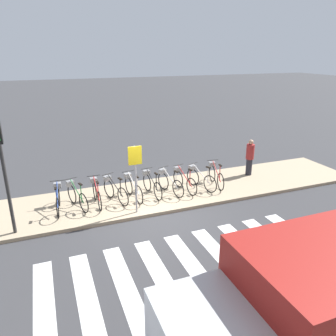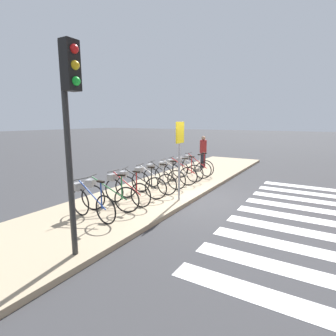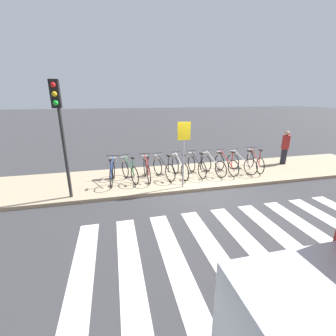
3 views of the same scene
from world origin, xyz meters
TOP-DOWN VIEW (x-y plane):
  - ground_plane at (0.00, 0.00)m, footprint 120.00×120.00m
  - sidewalk at (0.00, 1.49)m, footprint 17.94×2.99m
  - parked_bicycle_0 at (-2.97, 1.40)m, footprint 0.46×1.62m
  - parked_bicycle_1 at (-2.37, 1.45)m, footprint 0.63×1.55m
  - parked_bicycle_2 at (-1.69, 1.42)m, footprint 0.46×1.62m
  - parked_bicycle_3 at (-1.06, 1.44)m, footprint 0.66×1.54m
  - parked_bicycle_4 at (-0.38, 1.43)m, footprint 0.46×1.61m
  - parked_bicycle_5 at (0.35, 1.49)m, footprint 0.46×1.61m
  - parked_bicycle_6 at (1.03, 1.41)m, footprint 0.57×1.58m
  - parked_bicycle_7 at (1.63, 1.42)m, footprint 0.46×1.60m
  - parked_bicycle_8 at (2.30, 1.39)m, footprint 0.64×1.55m
  - parked_bicycle_9 at (3.04, 1.46)m, footprint 0.46×1.61m
  - truck at (0.49, -6.27)m, footprint 4.68×1.97m
  - pedestrian at (4.95, 1.94)m, footprint 0.34×0.34m
  - traffic_light at (-4.29, 0.24)m, footprint 0.24×0.40m
  - sign_post at (-0.56, 0.29)m, footprint 0.44×0.07m

SIDE VIEW (x-z plane):
  - ground_plane at x=0.00m, z-range 0.00..0.00m
  - sidewalk at x=0.00m, z-range 0.00..0.12m
  - parked_bicycle_0 at x=-2.97m, z-range 0.06..1.06m
  - parked_bicycle_1 at x=-2.37m, z-range 0.06..1.06m
  - parked_bicycle_2 at x=-1.69m, z-range 0.06..1.06m
  - parked_bicycle_3 at x=-1.06m, z-range 0.06..1.06m
  - parked_bicycle_4 at x=-0.38m, z-range 0.06..1.06m
  - parked_bicycle_5 at x=0.35m, z-range 0.06..1.06m
  - parked_bicycle_6 at x=1.03m, z-range 0.06..1.06m
  - parked_bicycle_7 at x=1.63m, z-range 0.06..1.06m
  - parked_bicycle_8 at x=2.30m, z-range 0.06..1.06m
  - parked_bicycle_9 at x=3.04m, z-range 0.06..1.06m
  - pedestrian at x=4.95m, z-range 0.15..1.72m
  - truck at x=0.49m, z-range 0.19..2.63m
  - sign_post at x=-0.56m, z-range 0.53..2.82m
  - traffic_light at x=-4.29m, z-range 0.89..4.41m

